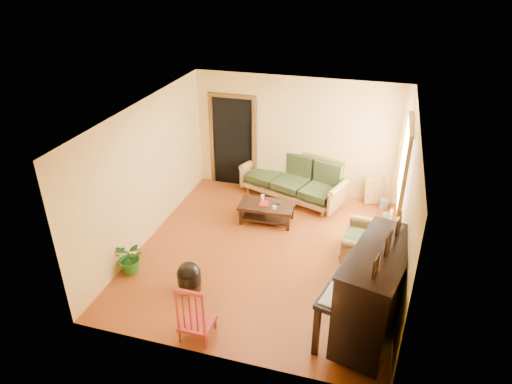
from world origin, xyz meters
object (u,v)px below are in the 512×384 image
(red_chair, at_px, (196,310))
(ceramic_crock, at_px, (384,204))
(potted_plant, at_px, (131,258))
(sofa, at_px, (292,178))
(coffee_table, at_px, (267,213))
(piano, at_px, (375,295))
(footstool, at_px, (189,279))
(armchair, at_px, (365,237))

(red_chair, bearing_deg, ceramic_crock, 62.58)
(red_chair, bearing_deg, potted_plant, 148.46)
(sofa, distance_m, coffee_table, 1.18)
(sofa, relative_size, coffee_table, 2.11)
(piano, bearing_deg, footstool, -170.63)
(armchair, height_order, piano, piano)
(potted_plant, bearing_deg, footstool, -6.07)
(sofa, height_order, coffee_table, sofa)
(ceramic_crock, bearing_deg, potted_plant, -139.45)
(sofa, distance_m, footstool, 3.59)
(piano, relative_size, red_chair, 1.73)
(armchair, distance_m, red_chair, 3.27)
(piano, height_order, potted_plant, piano)
(footstool, bearing_deg, red_chair, -59.97)
(coffee_table, relative_size, footstool, 2.80)
(sofa, distance_m, armchair, 2.50)
(piano, distance_m, red_chair, 2.44)
(piano, height_order, ceramic_crock, piano)
(piano, bearing_deg, ceramic_crock, 103.18)
(footstool, bearing_deg, potted_plant, 173.93)
(coffee_table, height_order, footstool, coffee_table)
(red_chair, relative_size, ceramic_crock, 4.28)
(sofa, xyz_separation_m, armchair, (1.69, -1.85, -0.04))
(armchair, height_order, ceramic_crock, armchair)
(sofa, height_order, piano, piano)
(armchair, distance_m, potted_plant, 4.00)
(piano, bearing_deg, armchair, 111.50)
(sofa, relative_size, piano, 1.39)
(footstool, distance_m, red_chair, 1.09)
(piano, distance_m, ceramic_crock, 3.81)
(piano, bearing_deg, sofa, 131.57)
(coffee_table, bearing_deg, footstool, -105.63)
(armchair, relative_size, potted_plant, 1.50)
(red_chair, relative_size, potted_plant, 1.59)
(potted_plant, bearing_deg, ceramic_crock, 40.55)
(sofa, xyz_separation_m, piano, (1.93, -3.67, 0.24))
(coffee_table, relative_size, armchair, 1.21)
(armchair, xyz_separation_m, piano, (0.25, -1.83, 0.28))
(piano, bearing_deg, red_chair, -149.80)
(armchair, xyz_separation_m, potted_plant, (-3.71, -1.49, -0.15))
(coffee_table, xyz_separation_m, ceramic_crock, (2.25, 1.20, -0.09))
(sofa, bearing_deg, coffee_table, -84.72)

